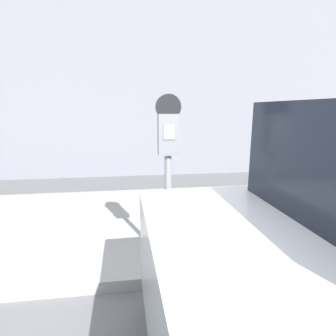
{
  "coord_description": "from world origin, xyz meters",
  "views": [
    {
      "loc": [
        -0.13,
        -1.36,
        1.66
      ],
      "look_at": [
        0.19,
        1.03,
        1.12
      ],
      "focal_mm": 28.0,
      "sensor_mm": 36.0,
      "label": 1
    }
  ],
  "objects": [
    {
      "name": "sidewalk",
      "position": [
        0.0,
        2.2,
        0.06
      ],
      "size": [
        24.0,
        2.8,
        0.12
      ],
      "color": "#9E9B96",
      "rests_on": "ground_plane"
    },
    {
      "name": "parking_meter",
      "position": [
        0.19,
        1.03,
        1.32
      ],
      "size": [
        0.22,
        0.14,
        1.67
      ],
      "color": "gray",
      "rests_on": "sidewalk"
    },
    {
      "name": "building_facade",
      "position": [
        0.0,
        5.34,
        2.44
      ],
      "size": [
        24.0,
        0.3,
        4.89
      ],
      "color": "gray",
      "rests_on": "ground_plane"
    }
  ]
}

